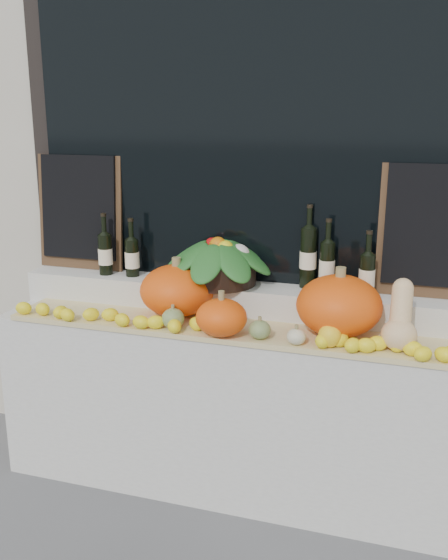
# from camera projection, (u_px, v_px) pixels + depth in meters

# --- Properties ---
(storefront_facade) EXTENTS (7.00, 0.94, 4.50)m
(storefront_facade) POSITION_uv_depth(u_px,v_px,m) (269.00, 42.00, 3.36)
(storefront_facade) COLOR beige
(storefront_facade) RESTS_ON ground
(display_sill) EXTENTS (2.30, 0.55, 0.88)m
(display_sill) POSITION_uv_depth(u_px,v_px,m) (228.00, 405.00, 3.18)
(display_sill) COLOR silver
(display_sill) RESTS_ON ground
(rear_tier) EXTENTS (2.30, 0.25, 0.16)m
(rear_tier) POSITION_uv_depth(u_px,v_px,m) (237.00, 299.00, 3.18)
(rear_tier) COLOR silver
(rear_tier) RESTS_ON display_sill
(straw_bedding) EXTENTS (2.10, 0.32, 0.02)m
(straw_bedding) POSITION_uv_depth(u_px,v_px,m) (221.00, 329.00, 2.94)
(straw_bedding) COLOR tan
(straw_bedding) RESTS_ON display_sill
(pumpkin_left) EXTENTS (0.49, 0.49, 0.25)m
(pumpkin_left) POSITION_uv_depth(u_px,v_px,m) (177.00, 290.00, 3.08)
(pumpkin_left) COLOR #FF580D
(pumpkin_left) RESTS_ON straw_bedding
(pumpkin_right) EXTENTS (0.49, 0.49, 0.28)m
(pumpkin_right) POSITION_uv_depth(u_px,v_px,m) (339.00, 306.00, 2.80)
(pumpkin_right) COLOR #FF580D
(pumpkin_right) RESTS_ON straw_bedding
(pumpkin_center) EXTENTS (0.28, 0.28, 0.17)m
(pumpkin_center) POSITION_uv_depth(u_px,v_px,m) (221.00, 317.00, 2.81)
(pumpkin_center) COLOR #FF580D
(pumpkin_center) RESTS_ON straw_bedding
(butternut_squash) EXTENTS (0.15, 0.21, 0.29)m
(butternut_squash) POSITION_uv_depth(u_px,v_px,m) (400.00, 321.00, 2.65)
(butternut_squash) COLOR #F2C58E
(butternut_squash) RESTS_ON straw_bedding
(decorative_gourds) EXTENTS (0.84, 0.14, 0.17)m
(decorative_gourds) POSITION_uv_depth(u_px,v_px,m) (237.00, 325.00, 2.80)
(decorative_gourds) COLOR #2D5B1B
(decorative_gourds) RESTS_ON straw_bedding
(lemon_heap) EXTENTS (2.20, 0.16, 0.06)m
(lemon_heap) POSITION_uv_depth(u_px,v_px,m) (213.00, 328.00, 2.83)
(lemon_heap) COLOR yellow
(lemon_heap) RESTS_ON straw_bedding
(produce_bowl) EXTENTS (0.59, 0.59, 0.25)m
(produce_bowl) POSITION_uv_depth(u_px,v_px,m) (218.00, 260.00, 3.14)
(produce_bowl) COLOR black
(produce_bowl) RESTS_ON rear_tier
(wine_bottle_far_left) EXTENTS (0.08, 0.08, 0.33)m
(wine_bottle_far_left) POSITION_uv_depth(u_px,v_px,m) (105.00, 254.00, 3.32)
(wine_bottle_far_left) COLOR black
(wine_bottle_far_left) RESTS_ON rear_tier
(wine_bottle_near_left) EXTENTS (0.08, 0.08, 0.31)m
(wine_bottle_near_left) POSITION_uv_depth(u_px,v_px,m) (132.00, 257.00, 3.29)
(wine_bottle_near_left) COLOR black
(wine_bottle_near_left) RESTS_ON rear_tier
(wine_bottle_tall) EXTENTS (0.08, 0.08, 0.41)m
(wine_bottle_tall) POSITION_uv_depth(u_px,v_px,m) (308.00, 257.00, 3.07)
(wine_bottle_tall) COLOR black
(wine_bottle_tall) RESTS_ON rear_tier
(wine_bottle_near_right) EXTENTS (0.08, 0.08, 0.35)m
(wine_bottle_near_right) POSITION_uv_depth(u_px,v_px,m) (327.00, 265.00, 3.02)
(wine_bottle_near_right) COLOR black
(wine_bottle_near_right) RESTS_ON rear_tier
(wine_bottle_far_right) EXTENTS (0.08, 0.08, 0.32)m
(wine_bottle_far_right) POSITION_uv_depth(u_px,v_px,m) (367.00, 275.00, 2.92)
(wine_bottle_far_right) COLOR black
(wine_bottle_far_right) RESTS_ON rear_tier
(chalkboard_left) EXTENTS (0.50, 0.08, 0.62)m
(chalkboard_left) POSITION_uv_depth(u_px,v_px,m) (79.00, 210.00, 3.40)
(chalkboard_left) COLOR #4C331E
(chalkboard_left) RESTS_ON rear_tier
(chalkboard_right) EXTENTS (0.50, 0.08, 0.62)m
(chalkboard_right) POSITION_uv_depth(u_px,v_px,m) (434.00, 229.00, 2.86)
(chalkboard_right) COLOR #4C331E
(chalkboard_right) RESTS_ON rear_tier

